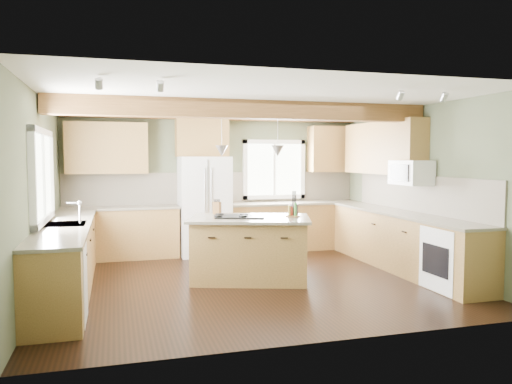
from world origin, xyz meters
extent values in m
plane|color=black|center=(0.00, 0.00, 0.00)|extent=(5.60, 5.60, 0.00)
plane|color=silver|center=(0.00, 0.00, 2.60)|extent=(5.60, 5.60, 0.00)
plane|color=#4D543B|center=(0.00, 2.50, 1.30)|extent=(5.60, 0.00, 5.60)
plane|color=#4D543B|center=(-2.80, 0.00, 1.30)|extent=(0.00, 5.00, 5.00)
plane|color=#4D543B|center=(2.80, 0.00, 1.30)|extent=(0.00, 5.00, 5.00)
cube|color=#543518|center=(0.00, 0.09, 2.47)|extent=(5.55, 0.26, 0.26)
cube|color=#543518|center=(0.00, 2.40, 2.54)|extent=(5.55, 0.20, 0.10)
cube|color=brown|center=(0.00, 2.48, 1.21)|extent=(5.58, 0.03, 0.58)
cube|color=brown|center=(2.78, 0.05, 1.21)|extent=(0.03, 3.70, 0.58)
cube|color=brown|center=(-1.79, 2.20, 0.44)|extent=(2.02, 0.60, 0.88)
cube|color=#50473B|center=(-1.79, 2.20, 0.90)|extent=(2.06, 0.64, 0.04)
cube|color=brown|center=(1.49, 2.20, 0.44)|extent=(2.62, 0.60, 0.88)
cube|color=#50473B|center=(1.49, 2.20, 0.90)|extent=(2.66, 0.64, 0.04)
cube|color=brown|center=(-2.50, 0.05, 0.44)|extent=(0.60, 3.70, 0.88)
cube|color=#50473B|center=(-2.50, 0.05, 0.90)|extent=(0.64, 3.74, 0.04)
cube|color=brown|center=(2.50, 0.05, 0.44)|extent=(0.60, 3.70, 0.88)
cube|color=#50473B|center=(2.50, 0.05, 0.90)|extent=(0.64, 3.74, 0.04)
cube|color=brown|center=(-1.99, 2.33, 1.95)|extent=(1.40, 0.35, 0.90)
cube|color=brown|center=(-0.30, 2.33, 2.15)|extent=(0.96, 0.35, 0.70)
cube|color=brown|center=(2.62, 0.90, 1.95)|extent=(0.35, 2.20, 0.90)
cube|color=brown|center=(2.30, 2.33, 1.95)|extent=(0.90, 0.35, 0.90)
cube|color=white|center=(-2.78, 0.05, 1.55)|extent=(0.04, 1.60, 1.05)
cube|color=white|center=(1.15, 2.48, 1.55)|extent=(1.10, 0.04, 1.00)
cube|color=#262628|center=(-2.50, 0.05, 0.91)|extent=(0.50, 0.65, 0.03)
cylinder|color=#B2B2B7|center=(-2.32, 0.05, 1.05)|extent=(0.02, 0.02, 0.28)
cube|color=white|center=(-2.49, -1.25, 0.43)|extent=(0.60, 0.60, 0.84)
cube|color=white|center=(2.49, -1.25, 0.43)|extent=(0.60, 0.72, 0.84)
cube|color=white|center=(2.58, -0.05, 1.55)|extent=(0.40, 0.70, 0.38)
cone|color=#B2B2B7|center=(-0.38, 0.21, 1.88)|extent=(0.18, 0.18, 0.16)
cone|color=#B2B2B7|center=(0.39, -0.04, 1.88)|extent=(0.18, 0.18, 0.16)
cube|color=white|center=(-0.30, 2.12, 0.90)|extent=(0.90, 0.74, 1.80)
cube|color=brown|center=(0.01, 0.09, 0.44)|extent=(1.84, 1.44, 0.88)
cube|color=#50473B|center=(0.01, 0.09, 0.90)|extent=(1.98, 1.57, 0.04)
cube|color=black|center=(-0.12, 0.13, 0.93)|extent=(0.81, 0.66, 0.02)
cube|color=brown|center=(-0.36, 0.65, 1.01)|extent=(0.14, 0.13, 0.18)
cylinder|color=#433B35|center=(0.69, 0.08, 1.00)|extent=(0.18, 0.18, 0.17)
camera|label=1|loc=(-1.87, -6.86, 1.79)|focal=35.00mm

